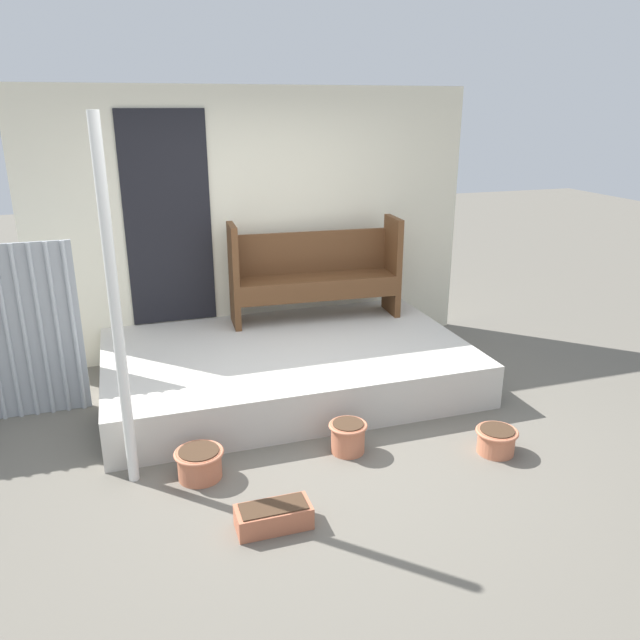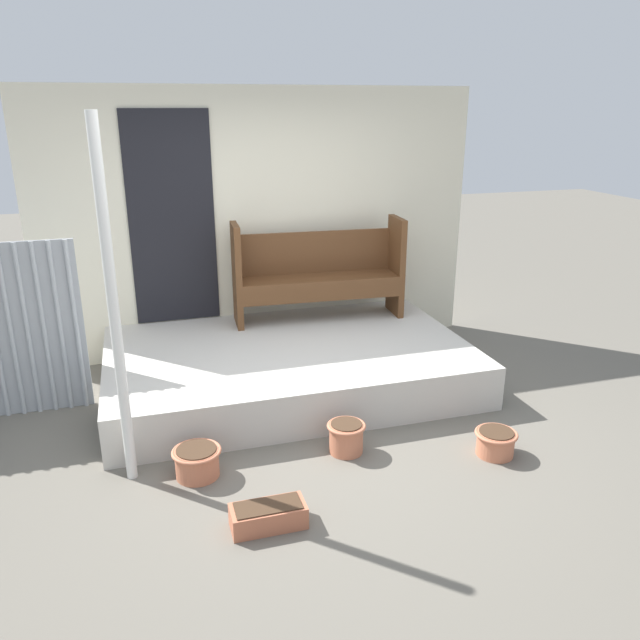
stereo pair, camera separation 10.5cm
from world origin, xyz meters
name	(u,v)px [view 2 (the right image)]	position (x,y,z in m)	size (l,w,h in m)	color
ground_plane	(307,440)	(0.00, 0.00, 0.00)	(24.00, 24.00, 0.00)	#666056
porch_slab	(289,365)	(0.11, 1.00, 0.19)	(3.17, 2.00, 0.38)	beige
house_wall	(258,224)	(0.07, 2.03, 1.30)	(4.37, 0.08, 2.60)	beige
support_post	(114,311)	(-1.29, -0.13, 1.20)	(0.07, 0.07, 2.40)	white
bench	(318,269)	(0.59, 1.69, 0.88)	(1.69, 0.50, 0.99)	brown
flower_pot_left	(197,461)	(-0.85, -0.25, 0.11)	(0.34, 0.34, 0.21)	#C67251
flower_pot_middle	(346,436)	(0.23, -0.24, 0.13)	(0.29, 0.29, 0.23)	#C67251
flower_pot_right	(496,442)	(1.26, -0.59, 0.10)	(0.31, 0.31, 0.19)	#C67251
planter_box_rect	(268,516)	(-0.50, -0.92, 0.07)	(0.46, 0.20, 0.15)	#B76647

